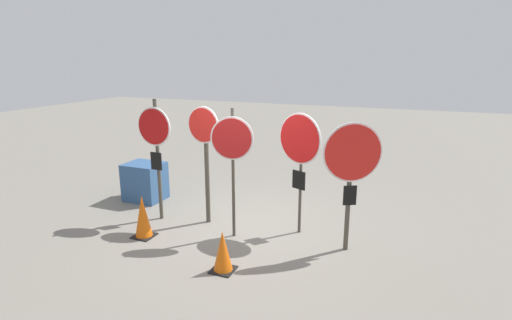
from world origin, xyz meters
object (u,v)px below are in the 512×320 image
Objects in this scene: stop_sign_0 at (155,139)px; traffic_cone_1 at (143,217)px; stop_sign_3 at (300,146)px; stop_sign_2 at (232,146)px; traffic_cone_0 at (223,251)px; stop_sign_1 at (205,144)px; storage_crate at (145,182)px; stop_sign_4 at (352,163)px.

stop_sign_0 is 3.08× the size of traffic_cone_1.
stop_sign_0 is 1.08× the size of stop_sign_3.
traffic_cone_1 is at bearing -170.33° from stop_sign_2.
traffic_cone_0 is at bearing -88.62° from stop_sign_3.
stop_sign_1 is 2.94× the size of traffic_cone_1.
stop_sign_3 reaches higher than traffic_cone_0.
storage_crate is at bearing 144.66° from traffic_cone_0.
stop_sign_1 reaches higher than traffic_cone_0.
storage_crate is at bearing 126.06° from traffic_cone_1.
stop_sign_2 is (0.74, -0.39, 0.09)m from stop_sign_1.
stop_sign_4 is at bearing -9.81° from storage_crate.
traffic_cone_0 is 0.76× the size of storage_crate.
storage_crate is (-3.01, 2.13, 0.11)m from traffic_cone_0.
stop_sign_2 is 1.17m from stop_sign_3.
stop_sign_0 is 1.05× the size of stop_sign_1.
storage_crate is at bearing 147.00° from stop_sign_2.
stop_sign_3 is 2.63× the size of storage_crate.
stop_sign_2 reaches higher than storage_crate.
storage_crate is (-0.97, 0.84, -1.19)m from stop_sign_0.
stop_sign_2 reaches higher than stop_sign_4.
stop_sign_0 is at bearing 104.67° from traffic_cone_1.
stop_sign_0 is 3.73× the size of traffic_cone_0.
stop_sign_0 is 2.83× the size of storage_crate.
traffic_cone_1 is 0.92× the size of storage_crate.
stop_sign_2 is at bearing 107.59° from traffic_cone_0.
storage_crate is (-1.91, 0.63, -1.14)m from stop_sign_1.
stop_sign_4 is 3.39× the size of traffic_cone_0.
storage_crate is at bearing -164.22° from stop_sign_3.
stop_sign_4 reaches higher than traffic_cone_0.
stop_sign_1 is at bearing 126.14° from traffic_cone_0.
stop_sign_4 is at bearing 1.54° from stop_sign_3.
stop_sign_2 reaches higher than stop_sign_1.
stop_sign_1 is 1.03× the size of stop_sign_3.
storage_crate is at bearing 169.60° from stop_sign_1.
stop_sign_0 is 1.10× the size of stop_sign_4.
stop_sign_0 is at bearing 153.07° from stop_sign_4.
stop_sign_4 is at bearing 4.37° from stop_sign_1.
stop_sign_1 is 0.98× the size of stop_sign_2.
stop_sign_0 reaches higher than stop_sign_3.
traffic_cone_1 is (-1.84, 0.52, 0.07)m from traffic_cone_0.
traffic_cone_1 is at bearing 164.08° from traffic_cone_0.
stop_sign_2 is (1.69, -0.18, 0.04)m from stop_sign_0.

